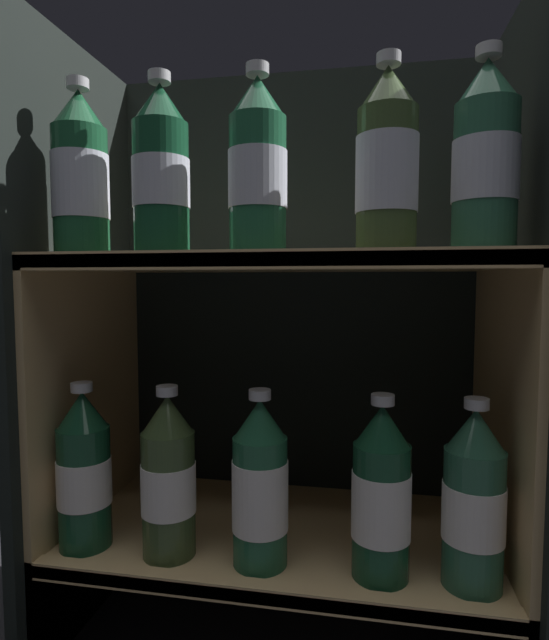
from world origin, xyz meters
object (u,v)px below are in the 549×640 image
(bottle_upper_front_0, at_px, (80,178))
(bottle_upper_front_1, at_px, (161,174))
(bottle_lower_front_0, at_px, (84,472))
(bottle_lower_front_4, at_px, (474,502))
(bottle_upper_front_2, at_px, (258,170))
(bottle_upper_front_3, at_px, (387,165))
(bottle_lower_front_1, at_px, (168,479))
(bottle_lower_front_2, at_px, (260,486))
(bottle_upper_front_4, at_px, (485,161))
(bottle_lower_front_3, at_px, (381,495))

(bottle_upper_front_0, relative_size, bottle_upper_front_1, 1.00)
(bottle_lower_front_0, relative_size, bottle_lower_front_4, 1.00)
(bottle_upper_front_2, bearing_deg, bottle_lower_front_0, 180.00)
(bottle_upper_front_3, distance_m, bottle_lower_front_1, 0.53)
(bottle_upper_front_0, bearing_deg, bottle_lower_front_2, 0.00)
(bottle_upper_front_2, distance_m, bottle_lower_front_2, 0.44)
(bottle_lower_front_1, xyz_separation_m, bottle_lower_front_2, (0.14, -0.00, -0.00))
(bottle_upper_front_2, xyz_separation_m, bottle_upper_front_3, (0.17, 0.00, -0.00))
(bottle_lower_front_1, relative_size, bottle_lower_front_2, 1.00)
(bottle_upper_front_0, bearing_deg, bottle_lower_front_1, 0.00)
(bottle_upper_front_2, distance_m, bottle_lower_front_4, 0.53)
(bottle_upper_front_2, relative_size, bottle_lower_front_1, 1.00)
(bottle_upper_front_0, xyz_separation_m, bottle_lower_front_0, (-0.01, 0.00, -0.44))
(bottle_upper_front_3, relative_size, bottle_lower_front_1, 1.00)
(bottle_upper_front_2, height_order, bottle_upper_front_4, same)
(bottle_upper_front_4, xyz_separation_m, bottle_lower_front_3, (-0.12, 0.00, -0.44))
(bottle_upper_front_1, xyz_separation_m, bottle_lower_front_4, (0.43, 0.00, -0.44))
(bottle_upper_front_2, relative_size, bottle_lower_front_4, 1.00)
(bottle_upper_front_4, relative_size, bottle_lower_front_0, 1.00)
(bottle_upper_front_4, distance_m, bottle_lower_front_0, 0.71)
(bottle_upper_front_2, relative_size, bottle_lower_front_2, 1.00)
(bottle_upper_front_3, height_order, bottle_lower_front_3, bottle_upper_front_3)
(bottle_lower_front_1, height_order, bottle_lower_front_3, same)
(bottle_lower_front_2, bearing_deg, bottle_lower_front_0, 180.00)
(bottle_upper_front_4, xyz_separation_m, bottle_lower_front_2, (-0.29, -0.00, -0.44))
(bottle_lower_front_3, bearing_deg, bottle_lower_front_4, -0.00)
(bottle_lower_front_2, relative_size, bottle_lower_front_3, 1.00)
(bottle_upper_front_1, relative_size, bottle_upper_front_2, 1.00)
(bottle_upper_front_1, relative_size, bottle_lower_front_2, 1.00)
(bottle_upper_front_1, distance_m, bottle_upper_front_4, 0.43)
(bottle_upper_front_3, bearing_deg, bottle_lower_front_4, -0.00)
(bottle_upper_front_2, relative_size, bottle_upper_front_3, 1.00)
(bottle_upper_front_3, relative_size, bottle_lower_front_4, 1.00)
(bottle_upper_front_1, distance_m, bottle_lower_front_3, 0.54)
(bottle_lower_front_0, bearing_deg, bottle_upper_front_3, 0.00)
(bottle_lower_front_1, distance_m, bottle_lower_front_3, 0.31)
(bottle_upper_front_3, relative_size, bottle_lower_front_0, 1.00)
(bottle_upper_front_2, xyz_separation_m, bottle_lower_front_3, (0.17, 0.00, -0.44))
(bottle_upper_front_0, xyz_separation_m, bottle_lower_front_3, (0.43, 0.00, -0.44))
(bottle_upper_front_3, distance_m, bottle_upper_front_4, 0.12)
(bottle_lower_front_2, bearing_deg, bottle_upper_front_1, 180.00)
(bottle_upper_front_0, relative_size, bottle_lower_front_0, 1.00)
(bottle_lower_front_0, relative_size, bottle_lower_front_1, 1.00)
(bottle_lower_front_1, distance_m, bottle_lower_front_2, 0.14)
(bottle_upper_front_1, bearing_deg, bottle_upper_front_2, 0.00)
(bottle_upper_front_2, xyz_separation_m, bottle_lower_front_2, (0.00, 0.00, -0.44))
(bottle_upper_front_2, relative_size, bottle_lower_front_3, 1.00)
(bottle_upper_front_2, height_order, bottle_lower_front_4, bottle_upper_front_2)
(bottle_upper_front_1, bearing_deg, bottle_lower_front_1, 0.00)
(bottle_upper_front_3, height_order, bottle_lower_front_1, bottle_upper_front_3)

